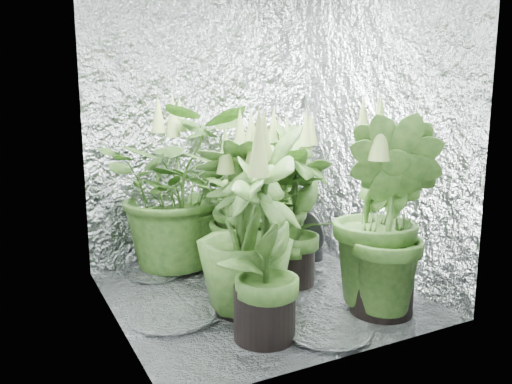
{
  "coord_description": "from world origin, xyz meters",
  "views": [
    {
      "loc": [
        -1.26,
        -2.39,
        1.08
      ],
      "look_at": [
        -0.02,
        0.0,
        0.6
      ],
      "focal_mm": 35.0,
      "sensor_mm": 36.0,
      "label": 1
    }
  ],
  "objects_px": {
    "plant_f": "(265,238)",
    "plant_g": "(385,218)",
    "plant_b": "(295,205)",
    "plant_c": "(280,192)",
    "plant_d": "(245,229)",
    "plant_a": "(178,188)",
    "plant_e": "(256,200)",
    "circulation_fan": "(310,240)"
  },
  "relations": [
    {
      "from": "plant_f",
      "to": "plant_g",
      "type": "bearing_deg",
      "value": -1.83
    },
    {
      "from": "plant_b",
      "to": "plant_f",
      "type": "height_order",
      "value": "plant_f"
    },
    {
      "from": "plant_c",
      "to": "plant_d",
      "type": "distance_m",
      "value": 1.03
    },
    {
      "from": "plant_f",
      "to": "plant_a",
      "type": "bearing_deg",
      "value": 91.57
    },
    {
      "from": "plant_b",
      "to": "plant_g",
      "type": "xyz_separation_m",
      "value": [
        0.19,
        -0.56,
        0.02
      ]
    },
    {
      "from": "plant_e",
      "to": "plant_g",
      "type": "height_order",
      "value": "plant_g"
    },
    {
      "from": "plant_a",
      "to": "plant_c",
      "type": "xyz_separation_m",
      "value": [
        0.74,
        -0.02,
        -0.09
      ]
    },
    {
      "from": "plant_b",
      "to": "circulation_fan",
      "type": "relative_size",
      "value": 3.01
    },
    {
      "from": "plant_a",
      "to": "plant_c",
      "type": "distance_m",
      "value": 0.75
    },
    {
      "from": "plant_c",
      "to": "circulation_fan",
      "type": "bearing_deg",
      "value": -60.01
    },
    {
      "from": "plant_b",
      "to": "plant_e",
      "type": "bearing_deg",
      "value": 142.23
    },
    {
      "from": "plant_c",
      "to": "plant_g",
      "type": "height_order",
      "value": "plant_g"
    },
    {
      "from": "plant_c",
      "to": "plant_d",
      "type": "height_order",
      "value": "plant_c"
    },
    {
      "from": "plant_a",
      "to": "plant_f",
      "type": "distance_m",
      "value": 1.11
    },
    {
      "from": "plant_c",
      "to": "plant_g",
      "type": "relative_size",
      "value": 0.89
    },
    {
      "from": "plant_g",
      "to": "circulation_fan",
      "type": "xyz_separation_m",
      "value": [
        0.16,
        0.9,
        -0.36
      ]
    },
    {
      "from": "plant_f",
      "to": "plant_e",
      "type": "bearing_deg",
      "value": 65.59
    },
    {
      "from": "plant_b",
      "to": "circulation_fan",
      "type": "xyz_separation_m",
      "value": [
        0.34,
        0.34,
        -0.34
      ]
    },
    {
      "from": "plant_a",
      "to": "plant_b",
      "type": "relative_size",
      "value": 1.09
    },
    {
      "from": "plant_b",
      "to": "plant_d",
      "type": "distance_m",
      "value": 0.5
    },
    {
      "from": "plant_f",
      "to": "circulation_fan",
      "type": "distance_m",
      "value": 1.26
    },
    {
      "from": "plant_a",
      "to": "plant_b",
      "type": "distance_m",
      "value": 0.78
    },
    {
      "from": "plant_d",
      "to": "plant_e",
      "type": "height_order",
      "value": "plant_e"
    },
    {
      "from": "plant_c",
      "to": "circulation_fan",
      "type": "height_order",
      "value": "plant_c"
    },
    {
      "from": "plant_f",
      "to": "plant_c",
      "type": "bearing_deg",
      "value": 56.78
    },
    {
      "from": "plant_f",
      "to": "plant_g",
      "type": "distance_m",
      "value": 0.68
    },
    {
      "from": "plant_g",
      "to": "circulation_fan",
      "type": "distance_m",
      "value": 0.98
    },
    {
      "from": "plant_c",
      "to": "circulation_fan",
      "type": "xyz_separation_m",
      "value": [
        0.12,
        -0.21,
        -0.31
      ]
    },
    {
      "from": "plant_c",
      "to": "plant_f",
      "type": "height_order",
      "value": "plant_f"
    },
    {
      "from": "plant_d",
      "to": "plant_e",
      "type": "relative_size",
      "value": 0.93
    },
    {
      "from": "plant_e",
      "to": "plant_b",
      "type": "bearing_deg",
      "value": -37.77
    },
    {
      "from": "plant_g",
      "to": "plant_e",
      "type": "bearing_deg",
      "value": 117.66
    },
    {
      "from": "plant_e",
      "to": "plant_f",
      "type": "relative_size",
      "value": 1.01
    },
    {
      "from": "plant_c",
      "to": "plant_d",
      "type": "xyz_separation_m",
      "value": [
        -0.66,
        -0.78,
        -0.01
      ]
    },
    {
      "from": "plant_d",
      "to": "plant_e",
      "type": "xyz_separation_m",
      "value": [
        0.26,
        0.38,
        0.06
      ]
    },
    {
      "from": "plant_e",
      "to": "plant_c",
      "type": "bearing_deg",
      "value": 45.21
    },
    {
      "from": "plant_d",
      "to": "circulation_fan",
      "type": "xyz_separation_m",
      "value": [
        0.78,
        0.57,
        -0.3
      ]
    },
    {
      "from": "plant_c",
      "to": "plant_a",
      "type": "bearing_deg",
      "value": 178.33
    },
    {
      "from": "plant_b",
      "to": "plant_f",
      "type": "bearing_deg",
      "value": -132.25
    },
    {
      "from": "circulation_fan",
      "to": "plant_g",
      "type": "bearing_deg",
      "value": -112.3
    },
    {
      "from": "plant_e",
      "to": "plant_g",
      "type": "distance_m",
      "value": 0.8
    },
    {
      "from": "plant_b",
      "to": "plant_g",
      "type": "distance_m",
      "value": 0.59
    }
  ]
}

